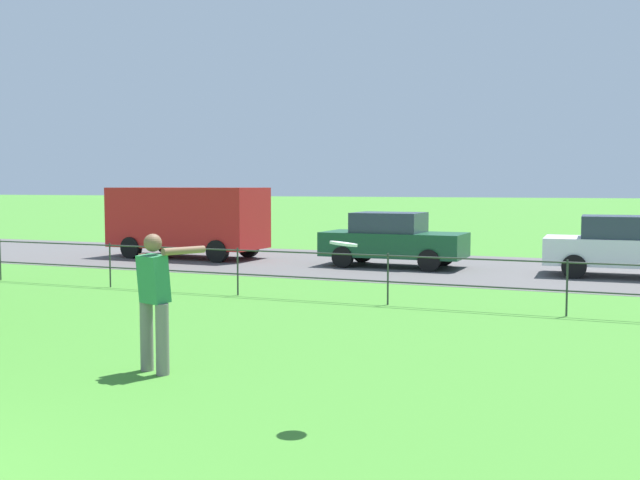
% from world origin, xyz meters
% --- Properties ---
extents(street_strip, '(80.00, 7.76, 0.01)m').
position_xyz_m(street_strip, '(0.00, 17.89, 0.00)').
color(street_strip, '#565454').
rests_on(street_strip, ground).
extents(park_fence, '(29.52, 0.04, 1.00)m').
position_xyz_m(park_fence, '(-0.00, 11.05, 0.66)').
color(park_fence, '#333833').
rests_on(park_fence, ground).
extents(person_thrower, '(0.69, 0.72, 1.71)m').
position_xyz_m(person_thrower, '(0.54, 5.00, 0.92)').
color(person_thrower, slate).
rests_on(person_thrower, ground).
extents(frisbee, '(0.37, 0.37, 0.06)m').
position_xyz_m(frisbee, '(3.32, 4.16, 1.73)').
color(frisbee, white).
extents(panel_van_center, '(5.06, 2.23, 2.24)m').
position_xyz_m(panel_van_center, '(-7.07, 17.65, 1.27)').
color(panel_van_center, red).
rests_on(panel_van_center, ground).
extents(car_dark_green_right, '(4.02, 1.85, 1.54)m').
position_xyz_m(car_dark_green_right, '(-0.25, 17.59, 0.78)').
color(car_dark_green_right, '#194C2D').
rests_on(car_dark_green_right, ground).
extents(car_white_far_right, '(4.05, 1.91, 1.54)m').
position_xyz_m(car_white_far_right, '(5.87, 17.52, 0.78)').
color(car_white_far_right, silver).
rests_on(car_white_far_right, ground).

